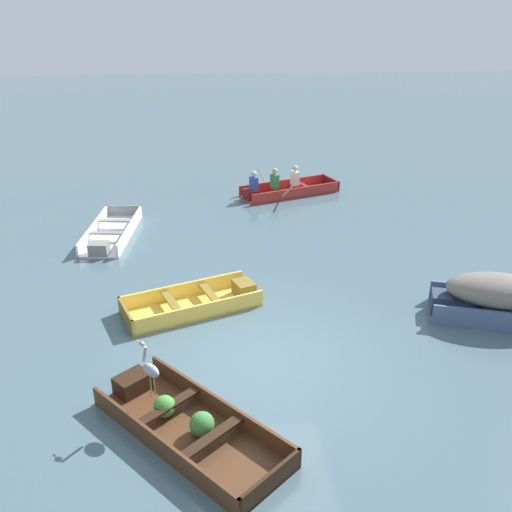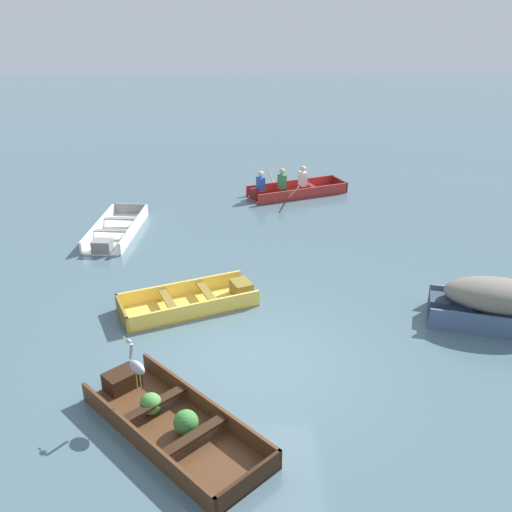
% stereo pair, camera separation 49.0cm
% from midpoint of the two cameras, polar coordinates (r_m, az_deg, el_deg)
% --- Properties ---
extents(ground_plane, '(80.00, 80.00, 0.00)m').
position_cam_midpoint_polar(ground_plane, '(9.80, -0.89, -10.50)').
color(ground_plane, '#47606B').
extents(dinghy_dark_varnish_foreground, '(2.92, 3.04, 0.39)m').
position_cam_midpoint_polar(dinghy_dark_varnish_foreground, '(8.50, -8.91, -16.12)').
color(dinghy_dark_varnish_foreground, '#4C2D19').
rests_on(dinghy_dark_varnish_foreground, ground).
extents(skiff_slate_blue_near_moored, '(2.64, 1.73, 0.90)m').
position_cam_midpoint_polar(skiff_slate_blue_near_moored, '(11.58, 21.98, -3.62)').
color(skiff_slate_blue_near_moored, '#475B7F').
rests_on(skiff_slate_blue_near_moored, ground).
extents(skiff_yellow_mid_moored, '(2.84, 1.94, 0.34)m').
position_cam_midpoint_polar(skiff_yellow_mid_moored, '(11.38, -7.11, -4.63)').
color(skiff_yellow_mid_moored, '#E5BC47').
rests_on(skiff_yellow_mid_moored, ground).
extents(skiff_white_far_moored, '(1.25, 2.93, 0.33)m').
position_cam_midpoint_polar(skiff_white_far_moored, '(15.09, -15.22, 2.18)').
color(skiff_white_far_moored, white).
rests_on(skiff_white_far_moored, ground).
extents(rowboat_red_with_crew, '(3.20, 2.25, 0.89)m').
position_cam_midpoint_polar(rowboat_red_with_crew, '(17.81, 1.97, 6.77)').
color(rowboat_red_with_crew, '#AD2D28').
rests_on(rowboat_red_with_crew, ground).
extents(heron_on_dinghy, '(0.36, 0.39, 0.84)m').
position_cam_midpoint_polar(heron_on_dinghy, '(8.34, -12.21, -10.95)').
color(heron_on_dinghy, olive).
rests_on(heron_on_dinghy, dinghy_dark_varnish_foreground).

